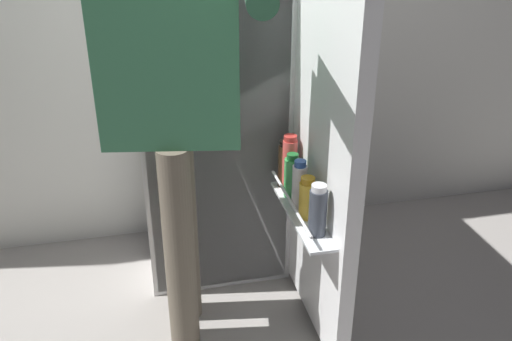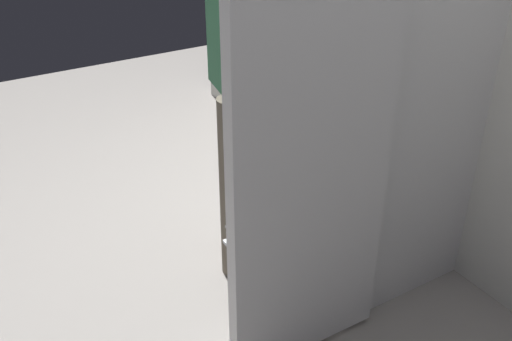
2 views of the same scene
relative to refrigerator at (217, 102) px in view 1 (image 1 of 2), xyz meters
The scene contains 3 objects.
ground_plane 0.97m from the refrigerator, 93.91° to the right, with size 6.69×6.69×0.00m, color gray.
refrigerator is the anchor object (origin of this frame).
person 0.56m from the refrigerator, 115.62° to the right, with size 0.59×0.86×1.75m.
Camera 1 is at (-0.32, -1.84, 1.65)m, focal length 38.55 mm.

